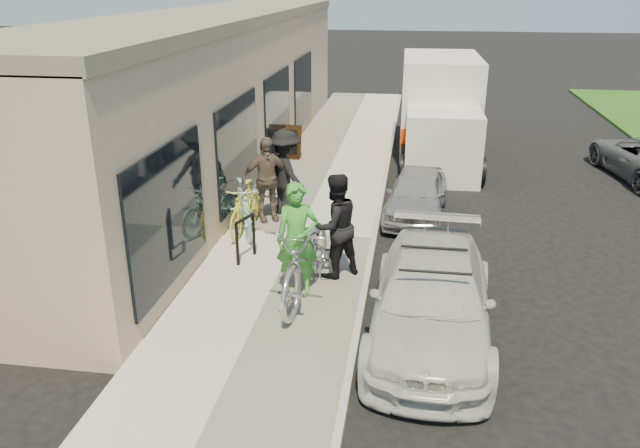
{
  "coord_description": "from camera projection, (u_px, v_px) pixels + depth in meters",
  "views": [
    {
      "loc": [
        0.23,
        -8.66,
        5.03
      ],
      "look_at": [
        -1.29,
        1.33,
        1.05
      ],
      "focal_mm": 35.0,
      "sensor_mm": 36.0,
      "label": 1
    }
  ],
  "objects": [
    {
      "name": "sedan_white",
      "position": [
        432.0,
        298.0,
        9.21
      ],
      "size": [
        1.95,
        4.4,
        1.3
      ],
      "rotation": [
        0.0,
        0.0,
        -0.05
      ],
      "color": "beige",
      "rests_on": "ground"
    },
    {
      "name": "cruiser_bike_c",
      "position": [
        245.0,
        208.0,
        12.73
      ],
      "size": [
        0.62,
        1.76,
        1.04
      ],
      "primitive_type": "imported",
      "rotation": [
        0.0,
        0.0,
        -0.08
      ],
      "color": "yellow",
      "rests_on": "sidewalk"
    },
    {
      "name": "storefront",
      "position": [
        215.0,
        92.0,
        17.15
      ],
      "size": [
        3.6,
        20.0,
        4.22
      ],
      "color": "tan",
      "rests_on": "ground"
    },
    {
      "name": "bystander_b",
      "position": [
        266.0,
        179.0,
        13.22
      ],
      "size": [
        1.16,
        0.91,
        1.84
      ],
      "primitive_type": "imported",
      "rotation": [
        0.0,
        0.0,
        0.5
      ],
      "color": "brown",
      "rests_on": "sidewalk"
    },
    {
      "name": "bike_rack",
      "position": [
        245.0,
        234.0,
        11.45
      ],
      "size": [
        0.23,
        0.57,
        0.85
      ],
      "rotation": [
        0.0,
        0.0,
        -0.33
      ],
      "color": "black",
      "rests_on": "sidewalk"
    },
    {
      "name": "man_standing",
      "position": [
        335.0,
        226.0,
        10.71
      ],
      "size": [
        1.14,
        1.12,
        1.85
      ],
      "primitive_type": "imported",
      "rotation": [
        0.0,
        0.0,
        3.85
      ],
      "color": "black",
      "rests_on": "sidewalk"
    },
    {
      "name": "cruiser_bike_a",
      "position": [
        243.0,
        208.0,
        12.69
      ],
      "size": [
        1.19,
        1.83,
        1.07
      ],
      "primitive_type": "imported",
      "rotation": [
        0.0,
        0.0,
        0.43
      ],
      "color": "#8FD5CD",
      "rests_on": "sidewalk"
    },
    {
      "name": "tandem_bike",
      "position": [
        307.0,
        257.0,
        10.09
      ],
      "size": [
        1.15,
        2.69,
        1.38
      ],
      "primitive_type": "imported",
      "rotation": [
        0.0,
        0.0,
        -0.09
      ],
      "color": "silver",
      "rests_on": "sidewalk"
    },
    {
      "name": "cruiser_bike_b",
      "position": [
        266.0,
        195.0,
        13.83
      ],
      "size": [
        1.09,
        1.68,
        0.83
      ],
      "primitive_type": "imported",
      "rotation": [
        0.0,
        0.0,
        -0.37
      ],
      "color": "#8FD5CD",
      "rests_on": "sidewalk"
    },
    {
      "name": "ground",
      "position": [
        388.0,
        321.0,
        9.84
      ],
      "size": [
        120.0,
        120.0,
        0.0
      ],
      "primitive_type": "plane",
      "color": "black",
      "rests_on": "ground"
    },
    {
      "name": "curb",
      "position": [
        373.0,
        242.0,
        12.64
      ],
      "size": [
        0.12,
        34.0,
        0.13
      ],
      "primitive_type": "cube",
      "color": "#A5A097",
      "rests_on": "ground"
    },
    {
      "name": "bystander_a",
      "position": [
        285.0,
        173.0,
        13.52
      ],
      "size": [
        1.38,
        1.36,
        1.91
      ],
      "primitive_type": "imported",
      "rotation": [
        0.0,
        0.0,
        2.39
      ],
      "color": "black",
      "rests_on": "sidewalk"
    },
    {
      "name": "moving_truck",
      "position": [
        439.0,
        114.0,
        18.52
      ],
      "size": [
        2.32,
        5.95,
        2.9
      ],
      "rotation": [
        0.0,
        0.0,
        0.02
      ],
      "color": "silver",
      "rests_on": "ground"
    },
    {
      "name": "sidewalk",
      "position": [
        298.0,
        237.0,
        12.85
      ],
      "size": [
        3.0,
        34.0,
        0.15
      ],
      "primitive_type": "cube",
      "color": "#BCB5A9",
      "rests_on": "ground"
    },
    {
      "name": "woman_rider",
      "position": [
        297.0,
        239.0,
        10.11
      ],
      "size": [
        0.76,
        0.57,
        1.89
      ],
      "primitive_type": "imported",
      "rotation": [
        0.0,
        0.0,
        0.19
      ],
      "color": "green",
      "rests_on": "sidewalk"
    },
    {
      "name": "sedan_silver",
      "position": [
        417.0,
        194.0,
        13.97
      ],
      "size": [
        1.56,
        3.24,
        1.07
      ],
      "primitive_type": "imported",
      "rotation": [
        0.0,
        0.0,
        -0.1
      ],
      "color": "#9D9DA2",
      "rests_on": "ground"
    },
    {
      "name": "sandwich_board",
      "position": [
        290.0,
        143.0,
        17.96
      ],
      "size": [
        0.6,
        0.61,
        0.94
      ],
      "rotation": [
        0.0,
        0.0,
        -0.05
      ],
      "color": "black",
      "rests_on": "sidewalk"
    }
  ]
}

